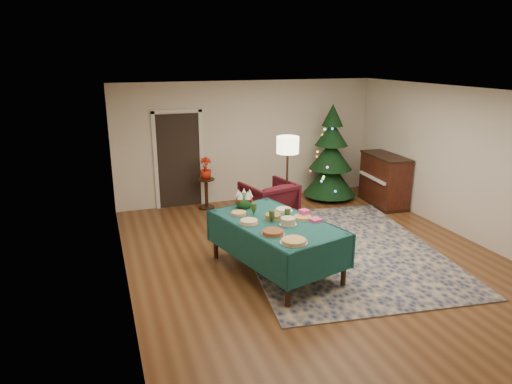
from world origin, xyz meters
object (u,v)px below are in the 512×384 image
object	(u,v)px
buffet_table	(276,231)
armchair	(269,200)
side_table	(206,194)
gift_box	(304,213)
piano	(384,180)
potted_plant	(206,173)
floor_lamp	(288,150)
christmas_tree	(331,157)

from	to	relation	value
buffet_table	armchair	size ratio (longest dim) A/B	2.52
buffet_table	side_table	distance (m)	3.35
gift_box	piano	distance (m)	3.76
potted_plant	buffet_table	bearing A→B (deg)	-84.85
buffet_table	floor_lamp	bearing A→B (deg)	62.35
buffet_table	side_table	size ratio (longest dim) A/B	3.52
side_table	potted_plant	size ratio (longest dim) A/B	1.45
potted_plant	christmas_tree	size ratio (longest dim) A/B	0.21
christmas_tree	piano	bearing A→B (deg)	-41.11
christmas_tree	gift_box	bearing A→B (deg)	-124.63
side_table	potted_plant	distance (m)	0.47
side_table	piano	distance (m)	3.95
floor_lamp	piano	bearing A→B (deg)	9.72
side_table	christmas_tree	world-z (taller)	christmas_tree
christmas_tree	piano	world-z (taller)	christmas_tree
gift_box	floor_lamp	xyz separation A→B (m)	(0.48, 1.79, 0.61)
gift_box	potted_plant	world-z (taller)	gift_box
buffet_table	gift_box	size ratio (longest dim) A/B	17.97
gift_box	piano	xyz separation A→B (m)	(3.01, 2.22, -0.32)
gift_box	side_table	distance (m)	3.40
armchair	christmas_tree	distance (m)	2.26
piano	gift_box	bearing A→B (deg)	-143.56
gift_box	side_table	world-z (taller)	gift_box
buffet_table	floor_lamp	world-z (taller)	floor_lamp
armchair	side_table	xyz separation A→B (m)	(-0.96, 1.29, -0.14)
side_table	buffet_table	bearing A→B (deg)	-84.85
floor_lamp	potted_plant	distance (m)	2.06
floor_lamp	buffet_table	bearing A→B (deg)	-117.65
floor_lamp	potted_plant	bearing A→B (deg)	130.89
buffet_table	piano	bearing A→B (deg)	33.11
armchair	christmas_tree	xyz separation A→B (m)	(1.92, 1.06, 0.52)
gift_box	floor_lamp	bearing A→B (deg)	75.08
floor_lamp	christmas_tree	xyz separation A→B (m)	(1.61, 1.24, -0.50)
gift_box	floor_lamp	distance (m)	1.95
floor_lamp	piano	world-z (taller)	floor_lamp
potted_plant	piano	world-z (taller)	piano
potted_plant	christmas_tree	bearing A→B (deg)	-4.53
gift_box	armchair	size ratio (longest dim) A/B	0.14
christmas_tree	piano	xyz separation A→B (m)	(0.92, -0.80, -0.43)
armchair	potted_plant	size ratio (longest dim) A/B	2.03
armchair	side_table	distance (m)	1.61
side_table	christmas_tree	distance (m)	2.97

